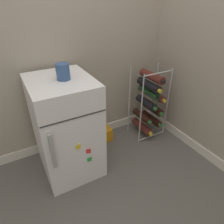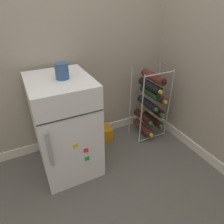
% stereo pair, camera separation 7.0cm
% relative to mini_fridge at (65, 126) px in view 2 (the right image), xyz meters
% --- Properties ---
extents(ground_plane, '(14.00, 14.00, 0.00)m').
position_rel_mini_fridge_xyz_m(ground_plane, '(0.29, -0.35, -0.42)').
color(ground_plane, '#56544F').
extents(wall_back, '(6.77, 0.07, 2.50)m').
position_rel_mini_fridge_xyz_m(wall_back, '(0.29, 0.35, 0.82)').
color(wall_back, '#9E9384').
rests_on(wall_back, ground_plane).
extents(mini_fridge, '(0.46, 0.58, 0.84)m').
position_rel_mini_fridge_xyz_m(mini_fridge, '(0.00, 0.00, 0.00)').
color(mini_fridge, white).
rests_on(mini_fridge, ground_plane).
extents(wine_rack, '(0.35, 0.33, 0.76)m').
position_rel_mini_fridge_xyz_m(wine_rack, '(0.91, 0.06, -0.02)').
color(wine_rack, '#B2B2B7').
rests_on(wine_rack, ground_plane).
extents(soda_box, '(0.23, 0.17, 0.14)m').
position_rel_mini_fridge_xyz_m(soda_box, '(0.39, 0.20, -0.35)').
color(soda_box, orange).
rests_on(soda_box, ground_plane).
extents(fridge_top_cup, '(0.10, 0.10, 0.11)m').
position_rel_mini_fridge_xyz_m(fridge_top_cup, '(0.03, -0.02, 0.48)').
color(fridge_top_cup, '#335184').
rests_on(fridge_top_cup, mini_fridge).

